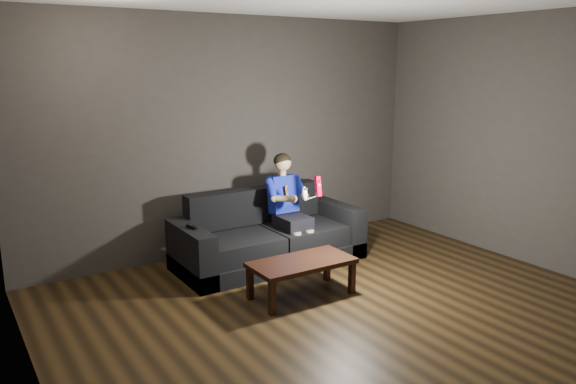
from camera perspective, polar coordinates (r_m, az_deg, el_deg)
floor at (r=4.89m, az=8.57°, el=-13.44°), size 5.00×5.00×0.00m
back_wall at (r=6.52m, az=-5.65°, el=5.70°), size 5.00×0.04×2.70m
left_wall at (r=3.39m, az=-24.35°, el=-2.00°), size 0.04×5.00×2.70m
right_wall at (r=6.39m, az=26.22°, el=4.30°), size 0.04×5.00×2.70m
sofa at (r=6.22m, az=-2.04°, el=-4.91°), size 2.05×0.89×0.79m
child at (r=6.18m, az=0.02°, el=-0.79°), size 0.46×0.57×1.14m
wii_remote_red at (r=5.82m, az=3.08°, el=0.58°), size 0.05×0.08×0.21m
nunchuk_white at (r=5.74m, az=1.71°, el=-0.12°), size 0.07×0.09×0.14m
wii_remote_black at (r=5.66m, az=-9.75°, el=-3.54°), size 0.07×0.15×0.03m
coffee_table at (r=5.32m, az=1.40°, el=-7.46°), size 0.98×0.50×0.36m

